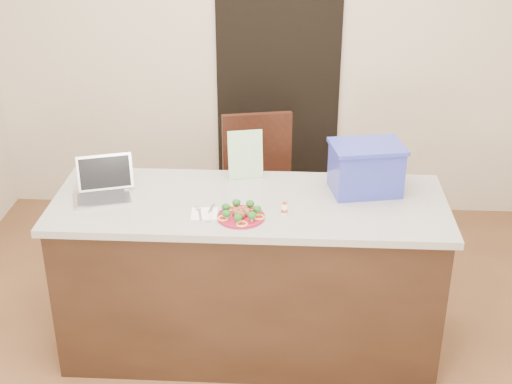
# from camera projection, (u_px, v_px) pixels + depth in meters

# --- Properties ---
(ground) EXTENTS (4.00, 4.00, 0.00)m
(ground) POSITION_uv_depth(u_px,v_px,m) (247.00, 372.00, 3.89)
(ground) COLOR brown
(ground) RESTS_ON ground
(room_shell) EXTENTS (4.00, 4.00, 4.00)m
(room_shell) POSITION_uv_depth(u_px,v_px,m) (245.00, 86.00, 3.18)
(room_shell) COLOR white
(room_shell) RESTS_ON ground
(doorway) EXTENTS (0.90, 0.02, 2.00)m
(doorway) POSITION_uv_depth(u_px,v_px,m) (278.00, 85.00, 5.22)
(doorway) COLOR black
(doorway) RESTS_ON ground
(island) EXTENTS (2.06, 0.76, 0.92)m
(island) POSITION_uv_depth(u_px,v_px,m) (250.00, 275.00, 3.91)
(island) COLOR black
(island) RESTS_ON ground
(plate) EXTENTS (0.24, 0.24, 0.02)m
(plate) POSITION_uv_depth(u_px,v_px,m) (241.00, 216.00, 3.53)
(plate) COLOR maroon
(plate) RESTS_ON island
(meatballs) EXTENTS (0.10, 0.09, 0.04)m
(meatballs) POSITION_uv_depth(u_px,v_px,m) (240.00, 212.00, 3.53)
(meatballs) COLOR brown
(meatballs) RESTS_ON plate
(broccoli) EXTENTS (0.20, 0.20, 0.04)m
(broccoli) POSITION_uv_depth(u_px,v_px,m) (241.00, 210.00, 3.52)
(broccoli) COLOR #124414
(broccoli) RESTS_ON plate
(pepper_rings) EXTENTS (0.23, 0.23, 0.01)m
(pepper_rings) POSITION_uv_depth(u_px,v_px,m) (241.00, 215.00, 3.53)
(pepper_rings) COLOR gold
(pepper_rings) RESTS_ON plate
(napkin) EXTENTS (0.14, 0.14, 0.01)m
(napkin) POSITION_uv_depth(u_px,v_px,m) (204.00, 214.00, 3.57)
(napkin) COLOR white
(napkin) RESTS_ON island
(fork) EXTENTS (0.04, 0.15, 0.00)m
(fork) POSITION_uv_depth(u_px,v_px,m) (201.00, 212.00, 3.58)
(fork) COLOR silver
(fork) RESTS_ON napkin
(knife) EXTENTS (0.03, 0.18, 0.01)m
(knife) POSITION_uv_depth(u_px,v_px,m) (210.00, 214.00, 3.56)
(knife) COLOR silver
(knife) RESTS_ON napkin
(yogurt_bottle) EXTENTS (0.03, 0.03, 0.07)m
(yogurt_bottle) POSITION_uv_depth(u_px,v_px,m) (284.00, 209.00, 3.56)
(yogurt_bottle) COLOR white
(yogurt_bottle) RESTS_ON island
(laptop) EXTENTS (0.34, 0.31, 0.20)m
(laptop) POSITION_uv_depth(u_px,v_px,m) (103.00, 186.00, 3.74)
(laptop) COLOR #A7A7AC
(laptop) RESTS_ON island
(leaflet) EXTENTS (0.20, 0.08, 0.27)m
(leaflet) POSITION_uv_depth(u_px,v_px,m) (245.00, 155.00, 3.91)
(leaflet) COLOR white
(leaflet) RESTS_ON island
(blue_box) EXTENTS (0.42, 0.34, 0.27)m
(blue_box) POSITION_uv_depth(u_px,v_px,m) (366.00, 168.00, 3.75)
(blue_box) COLOR #2A339A
(blue_box) RESTS_ON island
(chair) EXTENTS (0.54, 0.54, 1.03)m
(chair) POSITION_uv_depth(u_px,v_px,m) (256.00, 184.00, 4.67)
(chair) COLOR #361810
(chair) RESTS_ON ground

